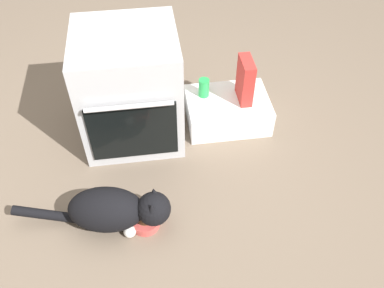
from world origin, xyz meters
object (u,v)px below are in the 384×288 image
Objects in this scene: cat at (115,210)px; pantry_cabinet at (227,110)px; cereal_box at (245,80)px; oven at (130,88)px; food_bowl at (145,221)px; soda_can at (204,88)px.

pantry_cabinet is at bearing 53.70° from cat.
cereal_box is (0.81, 0.69, 0.19)m from cat.
food_bowl is at bearing -88.32° from oven.
food_bowl is 0.91m from soda_can.
oven reaches higher than cat.
food_bowl is at bearing -132.89° from cereal_box.
cereal_box is at bearing 0.86° from oven.
pantry_cabinet is 3.42× the size of food_bowl.
cat is (-0.14, 0.02, 0.10)m from food_bowl.
cereal_box is at bearing 50.14° from cat.
oven is 0.46m from soda_can.
cereal_box is at bearing -0.38° from pantry_cabinet.
soda_can reaches higher than cat.
pantry_cabinet is 1.83× the size of cereal_box.
soda_can is at bearing 165.27° from cereal_box.
cat is at bearing 170.42° from food_bowl.
cereal_box is at bearing -14.73° from soda_can.
soda_can is 0.43× the size of cereal_box.
pantry_cabinet is at bearing 1.06° from oven.
oven is 0.77m from food_bowl.
pantry_cabinet is 0.22m from soda_can.
pantry_cabinet is (0.59, 0.01, -0.25)m from oven.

